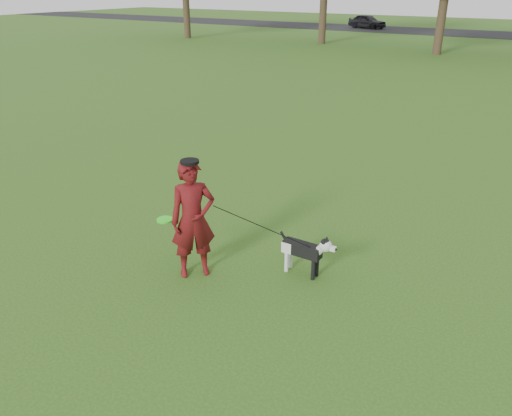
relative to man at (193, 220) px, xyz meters
The scene contains 5 objects.
ground 1.33m from the man, 32.14° to the left, with size 120.00×120.00×0.00m, color #285116.
man is the anchor object (origin of this frame).
dog 1.63m from the man, 30.64° to the left, with size 0.89×0.18×0.67m.
car_left 42.54m from the man, 107.62° to the left, with size 1.39×3.45×1.17m, color black.
man_held_items 1.00m from the man, 21.64° to the left, with size 2.00×1.04×1.26m.
Camera 1 is at (3.14, -5.28, 3.82)m, focal length 35.00 mm.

